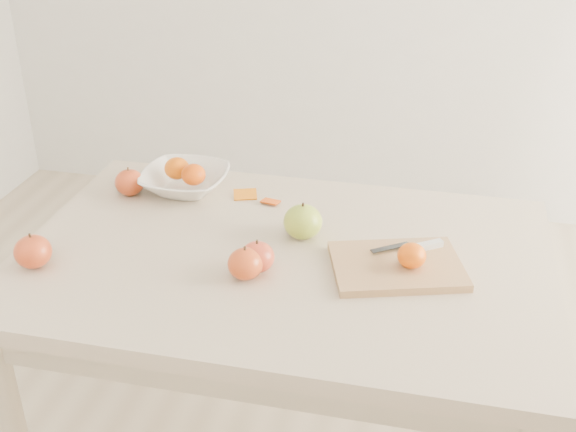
# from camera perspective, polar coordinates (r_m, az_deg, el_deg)

# --- Properties ---
(table) EXTENTS (1.20, 0.80, 0.75)m
(table) POSITION_cam_1_polar(r_m,az_deg,el_deg) (1.69, -0.38, -5.83)
(table) COLOR beige
(table) RESTS_ON ground
(cutting_board) EXTENTS (0.33, 0.28, 0.02)m
(cutting_board) POSITION_cam_1_polar(r_m,az_deg,el_deg) (1.59, 8.60, -3.92)
(cutting_board) COLOR #AC8056
(cutting_board) RESTS_ON table
(board_tangerine) EXTENTS (0.06, 0.06, 0.05)m
(board_tangerine) POSITION_cam_1_polar(r_m,az_deg,el_deg) (1.56, 9.75, -3.10)
(board_tangerine) COLOR orange
(board_tangerine) RESTS_ON cutting_board
(fruit_bowl) EXTENTS (0.23, 0.23, 0.06)m
(fruit_bowl) POSITION_cam_1_polar(r_m,az_deg,el_deg) (1.93, -8.12, 2.78)
(fruit_bowl) COLOR white
(fruit_bowl) RESTS_ON table
(bowl_tangerine_near) EXTENTS (0.07, 0.07, 0.06)m
(bowl_tangerine_near) POSITION_cam_1_polar(r_m,az_deg,el_deg) (1.93, -8.77, 3.75)
(bowl_tangerine_near) COLOR orange
(bowl_tangerine_near) RESTS_ON fruit_bowl
(bowl_tangerine_far) EXTENTS (0.06, 0.06, 0.06)m
(bowl_tangerine_far) POSITION_cam_1_polar(r_m,az_deg,el_deg) (1.89, -7.48, 3.27)
(bowl_tangerine_far) COLOR #DF5D07
(bowl_tangerine_far) RESTS_ON fruit_bowl
(orange_peel_a) EXTENTS (0.07, 0.06, 0.01)m
(orange_peel_a) POSITION_cam_1_polar(r_m,az_deg,el_deg) (1.89, -3.40, 1.59)
(orange_peel_a) COLOR orange
(orange_peel_a) RESTS_ON table
(orange_peel_b) EXTENTS (0.05, 0.04, 0.01)m
(orange_peel_b) POSITION_cam_1_polar(r_m,az_deg,el_deg) (1.85, -1.39, 1.09)
(orange_peel_b) COLOR #CB480E
(orange_peel_b) RESTS_ON table
(paring_knife) EXTENTS (0.16, 0.09, 0.01)m
(paring_knife) POSITION_cam_1_polar(r_m,az_deg,el_deg) (1.64, 10.48, -2.34)
(paring_knife) COLOR white
(paring_knife) RESTS_ON cutting_board
(apple_green) EXTENTS (0.09, 0.09, 0.08)m
(apple_green) POSITION_cam_1_polar(r_m,az_deg,el_deg) (1.68, 1.18, -0.45)
(apple_green) COLOR olive
(apple_green) RESTS_ON table
(apple_red_e) EXTENTS (0.08, 0.08, 0.07)m
(apple_red_e) POSITION_cam_1_polar(r_m,az_deg,el_deg) (1.56, -2.44, -3.25)
(apple_red_e) COLOR maroon
(apple_red_e) RESTS_ON table
(apple_red_c) EXTENTS (0.08, 0.08, 0.07)m
(apple_red_c) POSITION_cam_1_polar(r_m,az_deg,el_deg) (1.54, -3.39, -3.79)
(apple_red_c) COLOR #A61209
(apple_red_c) RESTS_ON table
(apple_red_d) EXTENTS (0.08, 0.08, 0.07)m
(apple_red_d) POSITION_cam_1_polar(r_m,az_deg,el_deg) (1.67, -19.51, -2.67)
(apple_red_d) COLOR #931404
(apple_red_d) RESTS_ON table
(apple_red_a) EXTENTS (0.08, 0.08, 0.07)m
(apple_red_a) POSITION_cam_1_polar(r_m,az_deg,el_deg) (1.93, -12.41, 2.61)
(apple_red_a) COLOR #911605
(apple_red_a) RESTS_ON table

